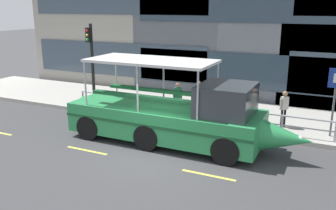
{
  "coord_description": "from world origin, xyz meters",
  "views": [
    {
      "loc": [
        5.74,
        -11.07,
        5.24
      ],
      "look_at": [
        -0.38,
        1.88,
        1.3
      ],
      "focal_mm": 38.71,
      "sensor_mm": 36.0,
      "label": 1
    }
  ],
  "objects_px": {
    "parking_sign": "(335,91)",
    "pedestrian_mid_right": "(178,95)",
    "traffic_light_pole": "(91,56)",
    "pedestrian_mid_left": "(199,93)",
    "pedestrian_near_bow": "(284,105)",
    "duck_tour_boat": "(177,117)"
  },
  "relations": [
    {
      "from": "parking_sign",
      "to": "duck_tour_boat",
      "type": "bearing_deg",
      "value": -151.91
    },
    {
      "from": "duck_tour_boat",
      "to": "pedestrian_mid_right",
      "type": "distance_m",
      "value": 3.49
    },
    {
      "from": "duck_tour_boat",
      "to": "pedestrian_near_bow",
      "type": "height_order",
      "value": "duck_tour_boat"
    },
    {
      "from": "pedestrian_mid_left",
      "to": "pedestrian_mid_right",
      "type": "bearing_deg",
      "value": -142.52
    },
    {
      "from": "pedestrian_near_bow",
      "to": "pedestrian_mid_right",
      "type": "xyz_separation_m",
      "value": [
        -4.92,
        -0.1,
        -0.04
      ]
    },
    {
      "from": "traffic_light_pole",
      "to": "pedestrian_mid_right",
      "type": "relative_size",
      "value": 2.76
    },
    {
      "from": "parking_sign",
      "to": "pedestrian_mid_right",
      "type": "xyz_separation_m",
      "value": [
        -6.83,
        0.31,
        -0.95
      ]
    },
    {
      "from": "parking_sign",
      "to": "pedestrian_near_bow",
      "type": "height_order",
      "value": "parking_sign"
    },
    {
      "from": "parking_sign",
      "to": "pedestrian_near_bow",
      "type": "xyz_separation_m",
      "value": [
        -1.9,
        0.4,
        -0.91
      ]
    },
    {
      "from": "traffic_light_pole",
      "to": "pedestrian_mid_left",
      "type": "bearing_deg",
      "value": 9.67
    },
    {
      "from": "pedestrian_mid_right",
      "to": "duck_tour_boat",
      "type": "bearing_deg",
      "value": -66.31
    },
    {
      "from": "pedestrian_near_bow",
      "to": "pedestrian_mid_left",
      "type": "distance_m",
      "value": 4.13
    },
    {
      "from": "parking_sign",
      "to": "pedestrian_near_bow",
      "type": "relative_size",
      "value": 1.74
    },
    {
      "from": "pedestrian_mid_right",
      "to": "parking_sign",
      "type": "bearing_deg",
      "value": -2.56
    },
    {
      "from": "traffic_light_pole",
      "to": "pedestrian_near_bow",
      "type": "height_order",
      "value": "traffic_light_pole"
    },
    {
      "from": "traffic_light_pole",
      "to": "pedestrian_mid_left",
      "type": "height_order",
      "value": "traffic_light_pole"
    },
    {
      "from": "pedestrian_mid_right",
      "to": "pedestrian_near_bow",
      "type": "bearing_deg",
      "value": 1.15
    },
    {
      "from": "duck_tour_boat",
      "to": "pedestrian_near_bow",
      "type": "distance_m",
      "value": 4.83
    },
    {
      "from": "traffic_light_pole",
      "to": "pedestrian_near_bow",
      "type": "distance_m",
      "value": 9.79
    },
    {
      "from": "traffic_light_pole",
      "to": "duck_tour_boat",
      "type": "xyz_separation_m",
      "value": [
        6.13,
        -2.89,
        -1.63
      ]
    },
    {
      "from": "duck_tour_boat",
      "to": "pedestrian_mid_left",
      "type": "distance_m",
      "value": 3.88
    },
    {
      "from": "parking_sign",
      "to": "pedestrian_mid_right",
      "type": "relative_size",
      "value": 1.81
    }
  ]
}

